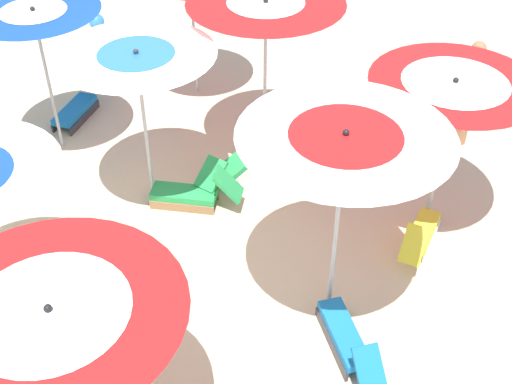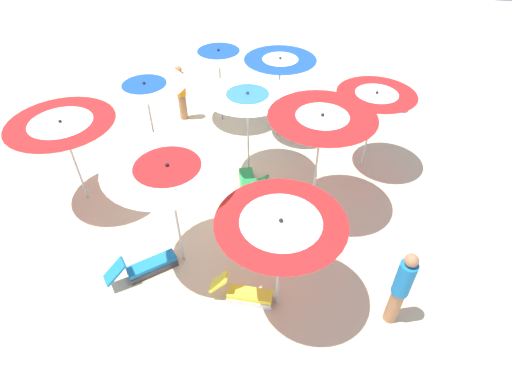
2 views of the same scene
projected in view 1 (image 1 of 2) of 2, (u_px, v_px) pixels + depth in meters
name	position (u px, v px, depth m)	size (l,w,h in m)	color
ground	(166.00, 214.00, 9.63)	(35.71, 35.71, 0.04)	beige
beach_umbrella_2	(53.00, 326.00, 5.51)	(2.28, 2.28, 2.22)	#B2B2B7
beach_umbrella_3	(35.00, 23.00, 9.58)	(1.92, 1.92, 2.38)	#B2B2B7
beach_umbrella_4	(138.00, 68.00, 8.56)	(2.05, 2.05, 2.39)	#B2B2B7
beach_umbrella_5	(344.00, 152.00, 6.88)	(2.26, 2.26, 2.55)	#B2B2B7
beach_umbrella_7	(266.00, 17.00, 9.32)	(2.22, 2.22, 2.58)	#B2B2B7
beach_umbrella_8	(452.00, 96.00, 8.27)	(2.12, 2.12, 2.26)	#B2B2B7
lounger_0	(59.00, 303.00, 8.01)	(1.15, 0.98, 0.69)	olive
lounger_1	(235.00, 165.00, 10.17)	(0.53, 1.42, 0.57)	silver
lounger_2	(78.00, 106.00, 11.49)	(0.60, 1.43, 0.59)	#333338
lounger_3	(348.00, 341.00, 7.59)	(1.21, 1.26, 0.61)	#333338
lounger_4	(421.00, 235.00, 8.95)	(0.36, 1.21, 0.65)	silver
lounger_5	(192.00, 193.00, 9.63)	(1.37, 0.78, 0.66)	olive
beachgoer_0	(469.00, 92.00, 10.42)	(0.30, 0.30, 1.78)	#A3704C
beach_ball	(97.00, 21.00, 14.16)	(0.33, 0.33, 0.33)	#337FE5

